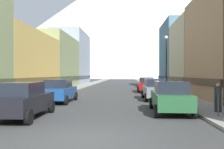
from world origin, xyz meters
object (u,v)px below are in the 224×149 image
Objects in this scene: car_right_0 at (170,97)px; car_right_1 at (155,89)px; pedestrian_0 at (165,85)px; pedestrian_1 at (218,99)px; car_right_2 at (146,85)px; parking_meter_near at (218,98)px; pedestrian_2 at (176,87)px; potted_plant_1 at (32,92)px; car_left_0 at (23,100)px; streetlamp_right at (166,56)px; car_left_1 at (59,91)px.

car_right_0 is 6.91m from car_right_1.
pedestrian_1 reaches higher than pedestrian_0.
parking_meter_near is (1.95, -17.43, 0.11)m from car_right_2.
car_right_0 is 15.67m from car_right_2.
car_right_1 is 3.31× the size of parking_meter_near.
pedestrian_0 is 0.95× the size of pedestrian_2.
potted_plant_1 is (-10.80, 7.23, -0.26)m from car_right_0.
car_left_0 is 11.67m from car_right_1.
pedestrian_0 is (2.45, 10.04, -0.05)m from car_right_1.
streetlamp_right is at bearing 168.20° from pedestrian_2.
pedestrian_1 is 11.42m from streetlamp_right.
potted_plant_1 is at bearing 146.21° from car_right_0.
car_right_0 is 1.00× the size of car_right_2.
pedestrian_2 is (2.45, 10.36, -0.01)m from car_right_0.
streetlamp_right is at bearing -98.01° from pedestrian_0.
pedestrian_0 is (0.50, 18.71, -0.17)m from parking_meter_near.
streetlamp_right is (-0.40, 12.31, 2.97)m from parking_meter_near.
car_left_1 is at bearing -147.05° from streetlamp_right.
car_right_1 is at bearing -125.37° from pedestrian_2.
potted_plant_1 is 0.15× the size of streetlamp_right.
parking_meter_near is (9.55, 0.19, 0.11)m from car_left_0.
pedestrian_0 is at bearing 62.00° from car_left_0.
car_right_0 is 1.01× the size of car_right_1.
parking_meter_near is at bearing -88.14° from streetlamp_right.
streetlamp_right is at bearing 91.86° from parking_meter_near.
car_left_1 is at bearing 146.25° from parking_meter_near.
pedestrian_2 is at bearing -90.00° from pedestrian_0.
car_right_2 is 17.54m from parking_meter_near.
car_right_0 and car_right_2 have the same top height.
pedestrian_2 is (10.05, 5.74, -0.01)m from car_left_1.
pedestrian_1 reaches higher than parking_meter_near.
car_left_1 is at bearing -150.26° from pedestrian_2.
pedestrian_2 is 3.23m from streetlamp_right.
car_right_1 reaches higher than potted_plant_1.
pedestrian_0 is 6.59m from pedestrian_2.
car_right_0 is 2.90× the size of pedestrian_1.
car_left_1 is 0.99× the size of car_right_2.
pedestrian_0 reaches higher than parking_meter_near.
car_right_0 is at bearing -31.28° from car_left_1.
car_right_0 is 11.10m from streetlamp_right.
streetlamp_right is at bearing 94.70° from pedestrian_1.
pedestrian_2 reaches higher than pedestrian_0.
car_left_1 is 13.41m from car_right_2.
car_left_0 and car_right_1 have the same top height.
car_right_1 is 2.89× the size of pedestrian_0.
streetlamp_right is at bearing -73.14° from car_right_2.
car_right_0 and car_right_1 have the same top height.
car_left_1 reaches higher than pedestrian_2.
streetlamp_right is (-0.90, -6.40, 3.14)m from pedestrian_0.
car_right_0 is 0.76× the size of streetlamp_right.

